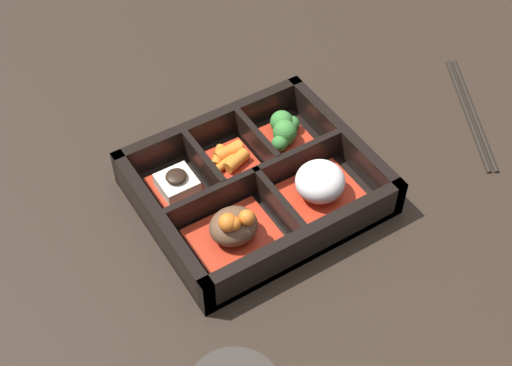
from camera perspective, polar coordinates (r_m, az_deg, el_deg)
The scene contains 9 objects.
ground_plane at distance 0.85m, azimuth 0.00°, elevation -1.12°, with size 3.00×3.00×0.00m, color black.
bento_base at distance 0.85m, azimuth 0.00°, elevation -0.90°, with size 0.26×0.22×0.01m.
bento_rim at distance 0.83m, azimuth -0.11°, elevation 0.09°, with size 0.26×0.22×0.05m.
bowl_rice at distance 0.82m, azimuth 5.13°, elevation -0.11°, with size 0.10×0.08×0.05m.
bowl_stew at distance 0.78m, azimuth -1.79°, elevation -3.65°, with size 0.10×0.08×0.05m.
bowl_greens at distance 0.89m, azimuth 2.29°, elevation 4.07°, with size 0.06×0.07×0.04m.
bowl_carrots at distance 0.87m, azimuth -2.10°, elevation 1.91°, with size 0.06×0.07×0.02m.
bowl_tofu at distance 0.84m, azimuth -6.32°, elevation -0.17°, with size 0.06×0.07×0.03m.
chopsticks at distance 0.99m, azimuth 16.83°, elevation 5.49°, with size 0.12×0.20×0.01m.
Camera 1 is at (0.29, 0.47, 0.65)m, focal length 50.00 mm.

